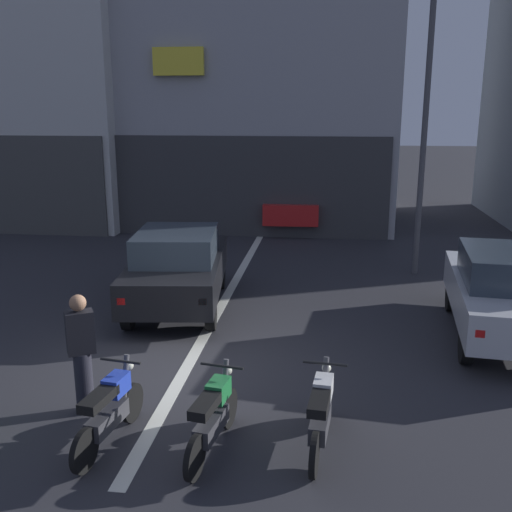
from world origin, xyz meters
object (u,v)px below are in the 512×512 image
car_black_crossing_near (178,266)px  street_lamp (427,100)px  motorcycle_green_row_left_mid (213,416)px  person_by_motorcycles (82,353)px  motorcycle_blue_row_leftmost (110,410)px  motorcycle_white_row_centre (321,413)px  car_silver_parked_kerbside (507,291)px  car_red_down_street (292,202)px

car_black_crossing_near → street_lamp: (5.23, 3.22, 3.32)m
motorcycle_green_row_left_mid → person_by_motorcycles: (-1.92, 0.69, 0.40)m
street_lamp → motorcycle_blue_row_leftmost: (-4.76, -8.28, -3.75)m
car_black_crossing_near → motorcycle_blue_row_leftmost: (0.46, -5.06, -0.43)m
motorcycle_green_row_left_mid → motorcycle_white_row_centre: bearing=10.0°
car_silver_parked_kerbside → motorcycle_blue_row_leftmost: (-5.75, -4.16, -0.43)m
car_silver_parked_kerbside → motorcycle_green_row_left_mid: bearing=-137.2°
car_black_crossing_near → person_by_motorcycles: bearing=-92.3°
car_silver_parked_kerbside → car_red_down_street: bearing=114.5°
car_silver_parked_kerbside → motorcycle_blue_row_leftmost: size_ratio=2.56×
car_red_down_street → car_silver_parked_kerbside: bearing=-65.5°
car_black_crossing_near → person_by_motorcycles: 4.35m
car_red_down_street → motorcycle_green_row_left_mid: car_red_down_street is taller
street_lamp → motorcycle_white_row_centre: (-2.21, -8.03, -3.75)m
car_black_crossing_near → motorcycle_blue_row_leftmost: car_black_crossing_near is taller
street_lamp → person_by_motorcycles: street_lamp is taller
car_red_down_street → motorcycle_white_row_centre: (1.25, -13.63, -0.43)m
car_black_crossing_near → motorcycle_blue_row_leftmost: bearing=-84.8°
street_lamp → motorcycle_white_row_centre: size_ratio=4.16×
motorcycle_blue_row_leftmost → car_black_crossing_near: bearing=95.2°
street_lamp → motorcycle_green_row_left_mid: (-3.48, -8.26, -3.75)m
motorcycle_blue_row_leftmost → person_by_motorcycles: bearing=131.7°
street_lamp → motorcycle_green_row_left_mid: bearing=-112.9°
person_by_motorcycles → car_black_crossing_near: bearing=87.7°
street_lamp → car_black_crossing_near: bearing=-148.3°
car_black_crossing_near → street_lamp: size_ratio=0.62×
motorcycle_blue_row_leftmost → person_by_motorcycles: size_ratio=1.00×
motorcycle_green_row_left_mid → person_by_motorcycles: person_by_motorcycles is taller
car_red_down_street → street_lamp: street_lamp is taller
street_lamp → motorcycle_blue_row_leftmost: bearing=-119.9°
street_lamp → motorcycle_green_row_left_mid: 9.72m
car_red_down_street → motorcycle_white_row_centre: 13.69m
motorcycle_blue_row_leftmost → motorcycle_white_row_centre: 2.57m
person_by_motorcycles → car_red_down_street: bearing=81.6°
motorcycle_green_row_left_mid → motorcycle_white_row_centre: same height
car_red_down_street → motorcycle_white_row_centre: size_ratio=2.49×
car_black_crossing_near → car_red_down_street: same height
motorcycle_green_row_left_mid → motorcycle_white_row_centre: 1.30m
car_black_crossing_near → person_by_motorcycles: size_ratio=2.56×
car_silver_parked_kerbside → street_lamp: (-0.98, 4.12, 3.32)m
car_silver_parked_kerbside → motorcycle_green_row_left_mid: 6.10m
motorcycle_green_row_left_mid → person_by_motorcycles: 2.08m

